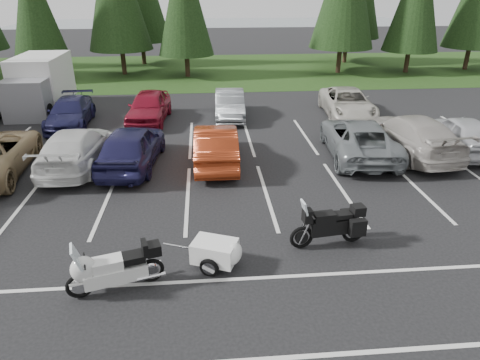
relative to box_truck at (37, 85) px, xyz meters
name	(u,v)px	position (x,y,z in m)	size (l,w,h in m)	color
ground	(171,213)	(8.00, -12.50, -1.45)	(120.00, 120.00, 0.00)	black
grass_strip	(189,71)	(8.00, 11.50, -1.45)	(80.00, 16.00, 0.01)	#1D3A12
lake_water	(221,31)	(12.00, 42.50, -1.45)	(70.00, 50.00, 0.02)	slate
box_truck	(37,85)	(0.00, 0.00, 0.00)	(2.40, 5.60, 2.90)	silver
stall_markings	(174,186)	(8.00, -10.50, -1.45)	(32.00, 16.00, 0.01)	silver
conifer_3	(33,4)	(-2.50, 8.90, 3.82)	(3.87, 3.87, 9.02)	#332316
car_near_3	(76,148)	(4.12, -8.34, -0.69)	(2.12, 5.20, 1.51)	silver
car_near_4	(132,146)	(6.30, -8.53, -0.62)	(1.96, 4.88, 1.66)	#1D1C46
car_near_5	(216,145)	(9.58, -8.49, -0.67)	(1.64, 4.71, 1.55)	#983013
car_near_6	(359,138)	(15.51, -8.17, -0.69)	(2.54, 5.51, 1.53)	slate
car_near_7	(410,135)	(17.75, -8.07, -0.63)	(2.30, 5.66, 1.64)	#B0AAA2
car_near_8	(462,134)	(20.08, -8.02, -0.68)	(1.83, 4.55, 1.55)	silver
car_far_1	(70,113)	(2.44, -2.91, -0.77)	(1.89, 4.66, 1.35)	#1A1A41
car_far_2	(149,107)	(6.32, -2.50, -0.67)	(1.85, 4.59, 1.56)	maroon
car_far_3	(230,104)	(10.54, -2.14, -0.74)	(1.50, 4.30, 1.42)	slate
car_far_4	(348,103)	(16.86, -2.50, -0.73)	(2.40, 5.20, 1.45)	beige
touring_motorcycle	(115,265)	(6.97, -16.11, -0.76)	(2.51, 0.77, 1.39)	silver
cargo_trailer	(215,254)	(9.30, -15.39, -1.08)	(1.58, 0.89, 0.73)	white
adventure_motorcycle	(329,222)	(12.44, -14.68, -0.71)	(2.42, 0.84, 1.47)	black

